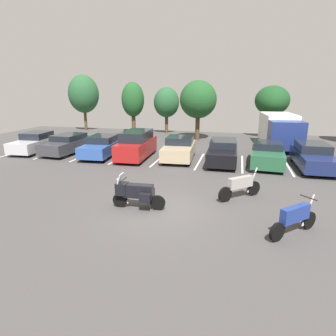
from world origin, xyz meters
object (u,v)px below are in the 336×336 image
Objects in this scene: motorcycle_second at (295,218)px; car_black at (223,152)px; car_charcoal at (68,144)px; car_green at (267,154)px; motorcycle_third at (240,186)px; car_silver at (35,142)px; car_red at (137,145)px; car_tan at (179,149)px; car_navy at (313,156)px; car_blue at (102,146)px; motorcycle_touring at (136,193)px; box_truck at (279,130)px.

motorcycle_second is 9.79m from car_black.
car_charcoal is 14.31m from car_green.
car_silver reaches higher than motorcycle_third.
car_charcoal is 1.04× the size of car_red.
car_silver is 1.01× the size of car_tan.
car_charcoal is at bearing 146.76° from motorcycle_second.
car_black is (5.91, 0.28, -0.23)m from car_red.
car_navy is (5.42, -0.18, 0.03)m from car_black.
motorcycle_second is 0.39× the size of car_tan.
car_green is (8.70, 0.15, -0.23)m from car_red.
car_black is at bearing 100.26° from motorcycle_third.
motorcycle_second is 14.55m from car_blue.
car_green is at bearing -0.12° from car_silver.
car_black is (2.94, 8.54, 0.04)m from motorcycle_touring.
car_red reaches higher than car_navy.
car_blue is at bearing 141.78° from motorcycle_second.
car_charcoal reaches higher than motorcycle_third.
car_silver is (-15.42, 6.31, 0.12)m from motorcycle_third.
car_tan reaches higher than car_green.
car_red reaches higher than car_black.
motorcycle_touring is 8.78m from car_red.
car_blue is at bearing -179.31° from car_navy.
car_navy is at bearing -2.10° from car_tan.
car_charcoal is 1.10× the size of car_tan.
car_silver is (-11.33, 8.44, 0.04)m from motorcycle_touring.
car_red reaches higher than car_blue.
car_charcoal is at bearing -179.92° from car_tan.
car_green is at bearing 90.79° from motorcycle_second.
box_truck is (7.09, 14.43, 0.80)m from motorcycle_touring.
car_black is at bearing 107.32° from motorcycle_second.
car_green is at bearing 75.45° from motorcycle_third.
car_green is (11.30, 0.21, -0.02)m from car_blue.
motorcycle_third is 0.29× the size of box_truck.
motorcycle_touring is at bearing -134.98° from car_navy.
box_truck is at bearing 101.82° from car_navy.
car_silver is at bearing -179.62° from car_black.
car_black is at bearing -125.13° from box_truck.
motorcycle_third is 0.37× the size of car_navy.
motorcycle_touring reaches higher than car_charcoal.
motorcycle_second is 9.21m from car_green.
car_blue is at bearing -178.70° from car_red.
car_green is 0.91× the size of car_navy.
car_blue is at bearing -153.78° from box_truck.
motorcycle_second is 0.35× the size of car_navy.
car_green reaches higher than motorcycle_touring.
car_silver is 19.68m from car_navy.
motorcycle_third is 0.41× the size of car_tan.
car_charcoal is at bearing 179.00° from car_green.
car_tan is (-0.02, 8.67, 0.07)m from motorcycle_touring.
car_navy is (19.68, -0.08, 0.04)m from car_silver.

